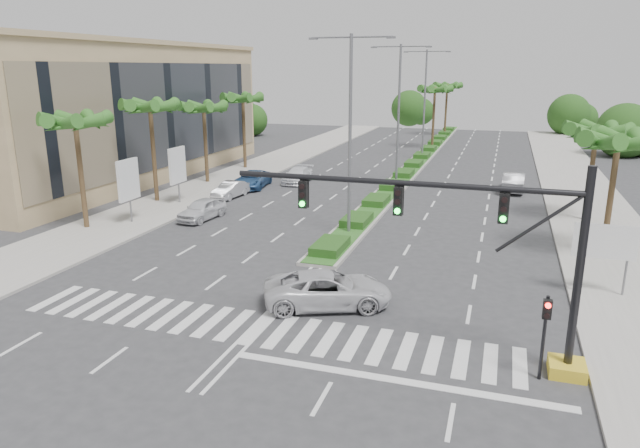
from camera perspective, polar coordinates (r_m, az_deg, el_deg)
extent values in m
plane|color=#333335|center=(23.42, -6.26, -10.34)|extent=(160.00, 160.00, 0.00)
cube|color=gray|center=(40.93, 26.26, -0.45)|extent=(6.00, 120.00, 0.15)
cube|color=gray|center=(47.05, -13.30, 2.64)|extent=(6.00, 120.00, 0.15)
cube|color=gray|center=(65.55, 10.03, 6.37)|extent=(2.20, 75.00, 0.20)
cube|color=#29531C|center=(65.53, 10.04, 6.47)|extent=(1.80, 75.00, 0.04)
cube|color=tan|center=(57.20, -20.00, 10.36)|extent=(12.00, 36.00, 12.00)
cube|color=gold|center=(21.74, 23.45, -13.10)|extent=(1.20, 1.20, 0.45)
cylinder|color=black|center=(20.39, 24.49, -4.43)|extent=(0.28, 0.28, 7.00)
cylinder|color=black|center=(19.83, 7.90, 4.11)|extent=(12.00, 0.20, 0.20)
cylinder|color=black|center=(19.83, 20.96, -0.05)|extent=(2.53, 0.12, 2.15)
cube|color=black|center=(19.69, 17.90, 1.48)|extent=(0.32, 0.24, 1.00)
cylinder|color=#19E533|center=(19.62, 17.82, 0.48)|extent=(0.20, 0.06, 0.20)
cube|color=black|center=(19.97, 7.83, 2.28)|extent=(0.32, 0.24, 1.00)
cylinder|color=#19E533|center=(19.91, 7.73, 1.30)|extent=(0.20, 0.06, 0.20)
cube|color=black|center=(20.84, -1.68, 2.97)|extent=(0.32, 0.24, 1.00)
cylinder|color=#19E533|center=(20.78, -1.80, 2.03)|extent=(0.20, 0.06, 0.20)
cylinder|color=black|center=(20.55, 21.45, -10.59)|extent=(0.12, 0.12, 3.00)
cube|color=black|center=(19.98, 21.78, -7.92)|extent=(0.28, 0.22, 0.65)
cylinder|color=red|center=(19.79, 21.85, -7.59)|extent=(0.18, 0.05, 0.18)
cylinder|color=slate|center=(28.77, 24.36, -3.69)|extent=(0.10, 0.10, 2.80)
cylinder|color=slate|center=(29.09, 28.27, -3.98)|extent=(0.10, 0.10, 2.80)
cube|color=#0C6638|center=(28.57, 26.61, -1.56)|extent=(2.60, 0.08, 1.50)
cube|color=white|center=(28.53, 26.63, -1.59)|extent=(2.70, 0.02, 1.60)
cylinder|color=slate|center=(39.91, -18.43, 1.96)|extent=(0.12, 0.12, 2.80)
cube|color=white|center=(39.59, -18.63, 4.22)|extent=(0.18, 2.10, 2.70)
cube|color=#D8594C|center=(39.59, -18.63, 4.22)|extent=(0.12, 2.00, 2.60)
cylinder|color=slate|center=(44.75, -13.95, 3.70)|extent=(0.12, 0.12, 2.80)
cube|color=white|center=(44.47, -14.08, 5.71)|extent=(0.18, 2.10, 2.70)
cube|color=#D8594C|center=(44.47, -14.08, 5.71)|extent=(0.12, 2.00, 2.60)
cylinder|color=brown|center=(39.21, -22.77, 4.46)|extent=(0.32, 0.32, 7.00)
sphere|color=brown|center=(38.78, -23.30, 9.39)|extent=(0.70, 0.70, 0.70)
cone|color=#26621F|center=(38.08, -22.01, 9.28)|extent=(0.90, 3.62, 1.50)
cone|color=#26621F|center=(39.00, -21.68, 9.44)|extent=(3.39, 2.96, 1.50)
cone|color=#26621F|center=(39.76, -22.54, 9.44)|extent=(3.73, 1.68, 1.50)
cone|color=#26621F|center=(39.79, -23.93, 9.30)|extent=(2.38, 3.65, 1.50)
cone|color=#26621F|center=(39.09, -24.85, 9.12)|extent=(2.38, 3.65, 1.50)
cone|color=#26621F|center=(38.15, -24.62, 9.02)|extent=(3.73, 1.68, 1.50)
cone|color=#26621F|center=(37.69, -23.34, 9.10)|extent=(3.39, 2.96, 1.50)
cylinder|color=brown|center=(45.45, -16.30, 6.65)|extent=(0.32, 0.32, 7.40)
sphere|color=brown|center=(45.08, -16.64, 11.18)|extent=(0.70, 0.70, 0.70)
cone|color=#26621F|center=(44.47, -15.44, 11.08)|extent=(0.90, 3.62, 1.50)
cone|color=#26621F|center=(45.42, -15.29, 11.17)|extent=(3.39, 2.96, 1.50)
cone|color=#26621F|center=(46.11, -16.13, 11.17)|extent=(3.73, 1.68, 1.50)
cone|color=#26621F|center=(46.04, -17.34, 11.07)|extent=(2.38, 3.65, 1.50)
cone|color=#26621F|center=(45.26, -18.03, 10.95)|extent=(2.38, 3.65, 1.50)
cone|color=#26621F|center=(44.34, -17.69, 10.90)|extent=(3.73, 1.68, 1.50)
cone|color=#26621F|center=(43.99, -16.52, 10.96)|extent=(3.39, 2.96, 1.50)
cylinder|color=brown|center=(52.23, -11.37, 7.70)|extent=(0.32, 0.32, 6.80)
sphere|color=brown|center=(51.91, -11.56, 11.31)|extent=(0.70, 0.70, 0.70)
cone|color=#26621F|center=(51.39, -10.47, 11.21)|extent=(0.90, 3.62, 1.50)
cone|color=#26621F|center=(52.34, -10.42, 11.29)|extent=(3.39, 2.96, 1.50)
cone|color=#26621F|center=(52.97, -11.22, 11.30)|extent=(3.73, 1.68, 1.50)
cone|color=#26621F|center=(52.82, -12.26, 11.23)|extent=(2.38, 3.65, 1.50)
cone|color=#26621F|center=(51.99, -12.79, 11.14)|extent=(2.38, 3.65, 1.50)
cone|color=#26621F|center=(51.11, -12.40, 11.09)|extent=(3.73, 1.68, 1.50)
cone|color=#26621F|center=(50.83, -11.35, 11.13)|extent=(3.39, 2.96, 1.50)
cylinder|color=brown|center=(59.26, -7.60, 8.94)|extent=(0.32, 0.32, 7.20)
sphere|color=brown|center=(58.98, -7.72, 12.32)|extent=(0.70, 0.70, 0.70)
cone|color=#26621F|center=(58.52, -6.72, 12.24)|extent=(0.90, 3.62, 1.50)
cone|color=#26621F|center=(59.47, -6.74, 12.28)|extent=(3.39, 2.96, 1.50)
cone|color=#26621F|center=(60.06, -7.48, 12.29)|extent=(3.73, 1.68, 1.50)
cone|color=#26621F|center=(59.84, -8.39, 12.25)|extent=(2.38, 3.65, 1.50)
cone|color=#26621F|center=(58.99, -8.81, 12.19)|extent=(2.38, 3.65, 1.50)
cone|color=#26621F|center=(58.13, -8.40, 12.16)|extent=(3.73, 1.68, 1.50)
cone|color=#26621F|center=(57.91, -7.46, 12.18)|extent=(3.39, 2.96, 1.50)
cylinder|color=brown|center=(34.34, 27.03, 2.14)|extent=(0.32, 0.32, 6.50)
sphere|color=brown|center=(33.85, 27.68, 7.33)|extent=(0.70, 0.70, 0.70)
cone|color=#26621F|center=(34.82, 28.55, 7.23)|extent=(3.39, 2.96, 1.50)
cone|color=#26621F|center=(34.88, 26.99, 7.44)|extent=(3.73, 1.68, 1.50)
cone|color=#26621F|center=(34.18, 25.89, 7.44)|extent=(2.38, 3.65, 1.50)
cone|color=#26621F|center=(33.24, 26.09, 7.23)|extent=(2.38, 3.65, 1.50)
cone|color=#26621F|center=(32.77, 27.52, 6.96)|extent=(3.73, 1.68, 1.50)
cone|color=#26621F|center=(33.15, 29.05, 6.84)|extent=(3.39, 2.96, 1.50)
cylinder|color=brown|center=(42.14, 25.45, 4.30)|extent=(0.32, 0.32, 6.20)
sphere|color=brown|center=(41.75, 25.92, 8.34)|extent=(0.70, 0.70, 0.70)
cone|color=#26621F|center=(41.92, 27.40, 8.04)|extent=(0.90, 3.62, 1.50)
cone|color=#26621F|center=(42.70, 26.68, 8.24)|extent=(3.39, 2.96, 1.50)
cone|color=#26621F|center=(42.78, 25.40, 8.40)|extent=(3.73, 1.68, 1.50)
cone|color=#26621F|center=(42.11, 24.48, 8.41)|extent=(2.38, 3.65, 1.50)
cone|color=#26621F|center=(41.16, 24.62, 8.26)|extent=(2.38, 3.65, 1.50)
cone|color=#26621F|center=(40.67, 25.75, 8.07)|extent=(3.73, 1.68, 1.50)
cone|color=#26621F|center=(41.01, 27.01, 7.97)|extent=(3.39, 2.96, 1.50)
cylinder|color=brown|center=(74.97, 11.28, 10.23)|extent=(0.32, 0.32, 7.50)
sphere|color=brown|center=(74.74, 11.43, 13.02)|extent=(0.70, 0.70, 0.70)
cone|color=#26621F|center=(74.62, 12.28, 12.89)|extent=(0.90, 3.62, 1.50)
cone|color=#26621F|center=(75.52, 12.03, 12.93)|extent=(3.39, 2.96, 1.50)
cone|color=#26621F|center=(75.84, 11.34, 12.98)|extent=(3.73, 1.68, 1.50)
cone|color=#26621F|center=(75.34, 10.70, 12.99)|extent=(2.38, 3.65, 1.50)
cone|color=#26621F|center=(74.40, 10.60, 12.97)|extent=(2.38, 3.65, 1.50)
cone|color=#26621F|center=(73.71, 11.13, 12.93)|extent=(3.73, 1.68, 1.50)
cone|color=#26621F|center=(73.81, 11.88, 12.89)|extent=(3.39, 2.96, 1.50)
cylinder|color=brown|center=(89.83, 12.47, 10.98)|extent=(0.32, 0.32, 7.50)
sphere|color=brown|center=(89.65, 12.61, 13.30)|extent=(0.70, 0.70, 0.70)
cone|color=#26621F|center=(89.55, 13.33, 13.20)|extent=(0.90, 3.62, 1.50)
cone|color=#26621F|center=(90.44, 13.11, 13.23)|extent=(3.39, 2.96, 1.50)
cone|color=#26621F|center=(90.74, 12.52, 13.27)|extent=(3.73, 1.68, 1.50)
cone|color=#26621F|center=(90.23, 12.00, 13.28)|extent=(2.38, 3.65, 1.50)
cone|color=#26621F|center=(89.28, 11.93, 13.27)|extent=(2.38, 3.65, 1.50)
cone|color=#26621F|center=(88.61, 12.38, 13.23)|extent=(3.73, 1.68, 1.50)
cone|color=#26621F|center=(88.73, 13.00, 13.20)|extent=(3.39, 2.96, 1.50)
cylinder|color=slate|center=(34.57, 3.02, 8.52)|extent=(0.20, 0.20, 12.00)
cylinder|color=slate|center=(34.70, 1.14, 18.16)|extent=(2.40, 0.10, 0.10)
cylinder|color=slate|center=(34.08, 5.21, 18.15)|extent=(2.40, 0.10, 0.10)
cube|color=slate|center=(35.03, -0.67, 18.05)|extent=(0.50, 0.25, 0.12)
cube|color=slate|center=(33.85, 7.12, 18.03)|extent=(0.50, 0.25, 0.12)
cylinder|color=slate|center=(50.13, 7.85, 10.54)|extent=(0.20, 0.20, 12.00)
cylinder|color=slate|center=(50.21, 6.69, 17.21)|extent=(2.40, 0.10, 0.10)
cylinder|color=slate|center=(49.79, 9.52, 17.12)|extent=(2.40, 0.10, 0.10)
cube|color=slate|center=(50.44, 5.41, 17.18)|extent=(0.50, 0.25, 0.12)
cube|color=slate|center=(49.63, 10.83, 17.01)|extent=(0.50, 0.25, 0.12)
cylinder|color=slate|center=(65.89, 10.40, 11.57)|extent=(0.20, 0.20, 12.00)
cylinder|color=slate|center=(65.96, 9.58, 16.65)|extent=(2.40, 0.10, 0.10)
cylinder|color=slate|center=(65.64, 11.74, 16.56)|extent=(2.40, 0.10, 0.10)
cube|color=slate|center=(66.13, 8.59, 16.64)|extent=(0.50, 0.25, 0.12)
cube|color=slate|center=(65.51, 12.73, 16.46)|extent=(0.50, 0.25, 0.12)
imported|color=silver|center=(39.96, -11.72, 1.45)|extent=(2.10, 4.37, 1.44)
imported|color=silver|center=(46.34, -8.96, 3.40)|extent=(1.73, 4.03, 1.29)
imported|color=#2A5083|center=(50.07, -6.78, 4.46)|extent=(3.04, 5.43, 1.43)
imported|color=white|center=(51.87, -2.23, 4.89)|extent=(2.02, 4.73, 1.36)
imported|color=silver|center=(25.03, 0.78, -6.55)|extent=(6.13, 4.50, 1.55)
imported|color=#A9A9AE|center=(50.89, 18.81, 4.02)|extent=(1.95, 4.99, 1.62)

